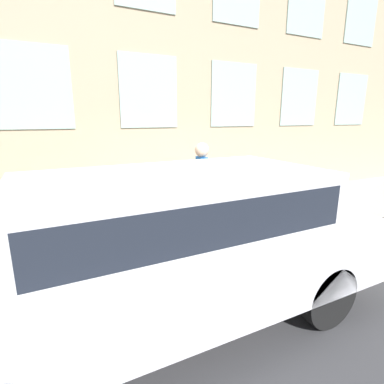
# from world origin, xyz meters

# --- Properties ---
(ground_plane) EXTENTS (80.00, 80.00, 0.00)m
(ground_plane) POSITION_xyz_m (0.00, 0.00, 0.00)
(ground_plane) COLOR #38383A
(sidewalk) EXTENTS (2.71, 60.00, 0.16)m
(sidewalk) POSITION_xyz_m (1.36, 0.00, 0.08)
(sidewalk) COLOR #B2ADA3
(sidewalk) RESTS_ON ground_plane
(building_facade) EXTENTS (0.33, 40.00, 9.57)m
(building_facade) POSITION_xyz_m (2.86, -0.00, 4.79)
(building_facade) COLOR tan
(building_facade) RESTS_ON ground_plane
(fire_hydrant) EXTENTS (0.28, 0.40, 0.67)m
(fire_hydrant) POSITION_xyz_m (0.54, 0.21, 0.50)
(fire_hydrant) COLOR gold
(fire_hydrant) RESTS_ON sidewalk
(person) EXTENTS (0.42, 0.28, 1.72)m
(person) POSITION_xyz_m (0.95, -0.42, 1.20)
(person) COLOR #726651
(person) RESTS_ON sidewalk
(parked_truck_silver_near) EXTENTS (1.90, 5.21, 1.77)m
(parked_truck_silver_near) POSITION_xyz_m (-1.20, 1.14, 1.02)
(parked_truck_silver_near) COLOR black
(parked_truck_silver_near) RESTS_ON ground_plane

